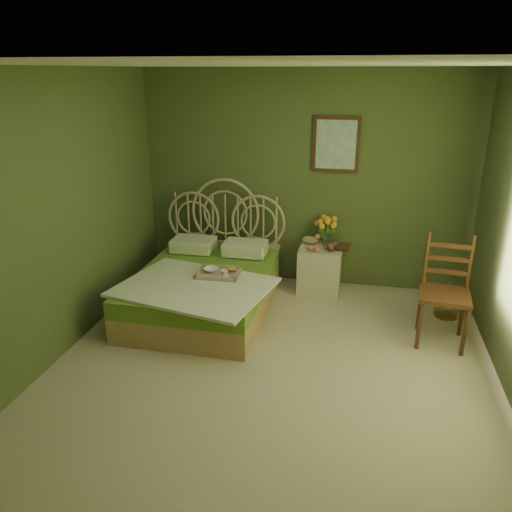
% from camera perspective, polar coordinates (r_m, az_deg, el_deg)
% --- Properties ---
extents(floor, '(4.50, 4.50, 0.00)m').
position_cam_1_polar(floor, '(4.58, 1.47, -13.58)').
color(floor, tan).
rests_on(floor, ground).
extents(ceiling, '(4.50, 4.50, 0.00)m').
position_cam_1_polar(ceiling, '(3.79, 1.85, 21.04)').
color(ceiling, silver).
rests_on(ceiling, wall_back).
extents(wall_back, '(4.00, 0.00, 4.00)m').
position_cam_1_polar(wall_back, '(6.15, 5.57, 8.54)').
color(wall_back, '#51592F').
rests_on(wall_back, floor).
extents(wall_left, '(0.00, 4.50, 4.50)m').
position_cam_1_polar(wall_left, '(4.77, -22.76, 3.50)').
color(wall_left, '#51592F').
rests_on(wall_left, floor).
extents(wall_art, '(0.54, 0.04, 0.64)m').
position_cam_1_polar(wall_art, '(6.01, 9.13, 12.47)').
color(wall_art, '#3C2310').
rests_on(wall_art, wall_back).
extents(bed, '(1.67, 2.12, 1.31)m').
position_cam_1_polar(bed, '(5.65, -5.85, -3.34)').
color(bed, tan).
rests_on(bed, floor).
extents(nightstand, '(0.50, 0.50, 0.98)m').
position_cam_1_polar(nightstand, '(6.15, 7.39, -0.76)').
color(nightstand, beige).
rests_on(nightstand, floor).
extents(chair, '(0.52, 0.52, 1.08)m').
position_cam_1_polar(chair, '(5.24, 20.74, -2.94)').
color(chair, '#3C2310').
rests_on(chair, floor).
extents(birdcage, '(0.24, 0.24, 0.37)m').
position_cam_1_polar(birdcage, '(5.88, 21.05, -4.86)').
color(birdcage, '#BB833C').
rests_on(birdcage, floor).
extents(book_lower, '(0.17, 0.23, 0.02)m').
position_cam_1_polar(book_lower, '(6.07, 9.13, 1.01)').
color(book_lower, '#381E0F').
rests_on(book_lower, nightstand).
extents(book_upper, '(0.22, 0.27, 0.02)m').
position_cam_1_polar(book_upper, '(6.06, 9.14, 1.19)').
color(book_upper, '#472819').
rests_on(book_upper, nightstand).
extents(cereal_bowl, '(0.20, 0.20, 0.04)m').
position_cam_1_polar(cereal_bowl, '(5.44, -5.17, -1.57)').
color(cereal_bowl, white).
rests_on(cereal_bowl, bed).
extents(coffee_cup, '(0.09, 0.09, 0.07)m').
position_cam_1_polar(coffee_cup, '(5.29, -3.66, -2.00)').
color(coffee_cup, white).
rests_on(coffee_cup, bed).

